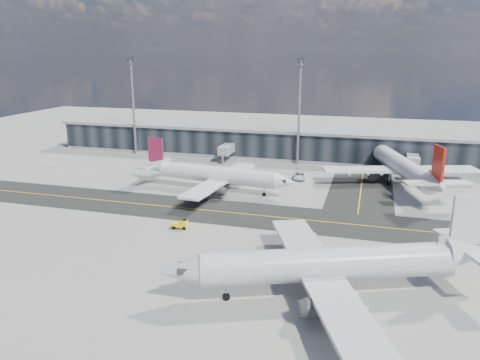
{
  "coord_description": "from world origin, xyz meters",
  "views": [
    {
      "loc": [
        19.61,
        -78.52,
        30.68
      ],
      "look_at": [
        -5.84,
        10.16,
        5.0
      ],
      "focal_mm": 35.0,
      "sensor_mm": 36.0,
      "label": 1
    }
  ],
  "objects_px": {
    "baggage_tug": "(181,224)",
    "service_van": "(299,176)",
    "airliner_redtail": "(403,167)",
    "airliner_near": "(332,264)",
    "airliner_af": "(215,175)"
  },
  "relations": [
    {
      "from": "airliner_af",
      "to": "airliner_near",
      "type": "relative_size",
      "value": 0.89
    },
    {
      "from": "baggage_tug",
      "to": "service_van",
      "type": "bearing_deg",
      "value": 153.05
    },
    {
      "from": "airliner_redtail",
      "to": "baggage_tug",
      "type": "relative_size",
      "value": 14.5
    },
    {
      "from": "airliner_near",
      "to": "baggage_tug",
      "type": "distance_m",
      "value": 32.3
    },
    {
      "from": "airliner_redtail",
      "to": "airliner_near",
      "type": "relative_size",
      "value": 1.01
    },
    {
      "from": "baggage_tug",
      "to": "airliner_near",
      "type": "bearing_deg",
      "value": 53.93
    },
    {
      "from": "airliner_redtail",
      "to": "service_van",
      "type": "height_order",
      "value": "airliner_redtail"
    },
    {
      "from": "airliner_redtail",
      "to": "service_van",
      "type": "relative_size",
      "value": 7.11
    },
    {
      "from": "airliner_redtail",
      "to": "airliner_near",
      "type": "distance_m",
      "value": 57.98
    },
    {
      "from": "airliner_af",
      "to": "baggage_tug",
      "type": "distance_m",
      "value": 24.3
    },
    {
      "from": "airliner_redtail",
      "to": "airliner_near",
      "type": "height_order",
      "value": "airliner_near"
    },
    {
      "from": "airliner_near",
      "to": "airliner_af",
      "type": "bearing_deg",
      "value": 14.02
    },
    {
      "from": "airliner_redtail",
      "to": "baggage_tug",
      "type": "bearing_deg",
      "value": -151.21
    },
    {
      "from": "airliner_redtail",
      "to": "airliner_near",
      "type": "xyz_separation_m",
      "value": [
        -11.19,
        -56.89,
        0.03
      ]
    },
    {
      "from": "service_van",
      "to": "airliner_near",
      "type": "bearing_deg",
      "value": -83.71
    }
  ]
}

